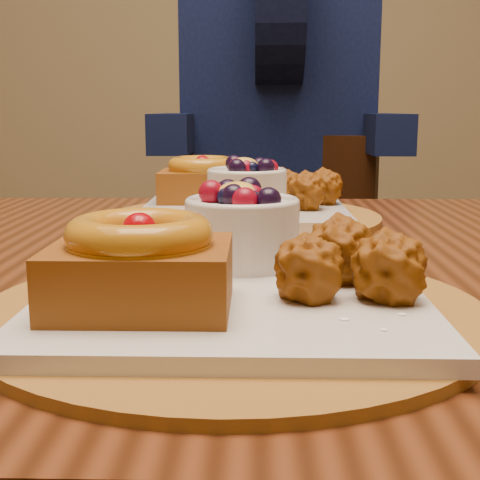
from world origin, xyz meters
The scene contains 5 objects.
dining_table centered at (0.03, -0.09, 0.68)m, with size 1.60×0.90×0.76m.
place_setting_near centered at (0.02, -0.31, 0.78)m, with size 0.38×0.38×0.09m.
place_setting_far centered at (0.02, 0.12, 0.78)m, with size 0.38×0.38×0.09m.
chair_far centered at (0.09, 0.72, 0.47)m, with size 0.54×0.54×0.85m.
diner centered at (0.09, 0.90, 0.99)m, with size 0.57×0.54×0.93m.
Camera 1 is at (0.04, -0.80, 0.91)m, focal length 50.00 mm.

